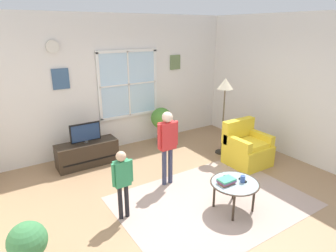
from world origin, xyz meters
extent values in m
cube|color=#9E7A56|center=(0.00, 0.00, -0.01)|extent=(6.23, 6.01, 0.02)
cube|color=silver|center=(0.00, 2.76, 1.46)|extent=(5.63, 0.12, 2.91)
cube|color=silver|center=(0.28, 2.69, 1.43)|extent=(1.37, 0.02, 1.44)
cube|color=white|center=(0.28, 2.67, 2.15)|extent=(1.43, 0.04, 0.06)
cube|color=white|center=(0.28, 2.67, 0.71)|extent=(1.43, 0.04, 0.06)
cube|color=white|center=(-0.41, 2.67, 1.43)|extent=(0.06, 0.04, 1.44)
cube|color=white|center=(0.96, 2.67, 1.43)|extent=(0.06, 0.04, 1.44)
cube|color=white|center=(0.28, 2.67, 1.43)|extent=(0.03, 0.04, 1.44)
cube|color=white|center=(0.28, 2.67, 1.43)|extent=(1.37, 0.04, 0.03)
cube|color=#38567A|center=(-1.16, 2.68, 1.68)|extent=(0.32, 0.03, 0.40)
cube|color=#667A4C|center=(1.53, 2.68, 1.83)|extent=(0.28, 0.03, 0.34)
cylinder|color=silver|center=(-1.25, 2.67, 2.29)|extent=(0.24, 0.04, 0.24)
cube|color=silver|center=(2.88, 0.00, 1.46)|extent=(0.12, 5.41, 2.91)
cube|color=tan|center=(0.28, -0.23, 0.00)|extent=(2.91, 2.13, 0.01)
cube|color=#2D2319|center=(-0.94, 2.14, 0.24)|extent=(1.19, 0.42, 0.48)
cube|color=black|center=(-0.94, 1.93, 0.17)|extent=(1.07, 0.02, 0.02)
cylinder|color=#4C4C4C|center=(-0.94, 2.14, 0.50)|extent=(0.08, 0.08, 0.05)
cube|color=black|center=(-0.94, 2.14, 0.69)|extent=(0.59, 0.05, 0.37)
cube|color=navy|center=(-0.94, 2.11, 0.69)|extent=(0.55, 0.01, 0.33)
cube|color=yellow|center=(1.76, 0.41, 0.21)|extent=(0.76, 0.72, 0.42)
cube|color=yellow|center=(1.76, 0.71, 0.65)|extent=(0.76, 0.16, 0.45)
cube|color=yellow|center=(1.44, 0.41, 0.52)|extent=(0.12, 0.65, 0.20)
cube|color=yellow|center=(2.08, 0.41, 0.52)|extent=(0.12, 0.65, 0.20)
cube|color=yellow|center=(1.76, 0.36, 0.46)|extent=(0.61, 0.50, 0.08)
cylinder|color=#99B2B7|center=(0.41, -0.55, 0.45)|extent=(0.70, 0.70, 0.02)
torus|color=#3F3328|center=(0.41, -0.55, 0.45)|extent=(0.72, 0.72, 0.02)
cylinder|color=#33281E|center=(0.20, -0.34, 0.22)|extent=(0.04, 0.04, 0.44)
cylinder|color=#33281E|center=(0.61, -0.34, 0.22)|extent=(0.04, 0.04, 0.44)
cylinder|color=#33281E|center=(0.20, -0.75, 0.22)|extent=(0.04, 0.04, 0.44)
cylinder|color=#33281E|center=(0.61, -0.75, 0.22)|extent=(0.04, 0.04, 0.44)
cube|color=#AA6037|center=(0.29, -0.50, 0.47)|extent=(0.22, 0.14, 0.03)
cube|color=#7D436F|center=(0.29, -0.50, 0.49)|extent=(0.24, 0.18, 0.02)
cube|color=#42A17B|center=(0.29, -0.50, 0.52)|extent=(0.24, 0.17, 0.03)
cylinder|color=#334C8C|center=(0.51, -0.60, 0.51)|extent=(0.07, 0.07, 0.10)
cube|color=black|center=(0.40, -0.40, 0.47)|extent=(0.06, 0.14, 0.02)
cube|color=black|center=(0.55, -0.57, 0.47)|extent=(0.05, 0.14, 0.02)
cylinder|color=#333851|center=(-0.07, 0.64, 0.33)|extent=(0.08, 0.08, 0.67)
cylinder|color=#333851|center=(0.05, 0.64, 0.33)|extent=(0.08, 0.08, 0.67)
cube|color=red|center=(-0.01, 0.64, 0.90)|extent=(0.29, 0.15, 0.47)
sphere|color=beige|center=(-0.01, 0.64, 1.23)|extent=(0.18, 0.18, 0.18)
cylinder|color=red|center=(-0.18, 0.62, 0.93)|extent=(0.06, 0.06, 0.43)
cylinder|color=red|center=(0.16, 0.62, 0.93)|extent=(0.06, 0.06, 0.43)
cylinder|color=black|center=(-1.11, 0.16, 0.26)|extent=(0.06, 0.06, 0.53)
cylinder|color=black|center=(-1.02, 0.16, 0.26)|extent=(0.06, 0.06, 0.53)
cube|color=#338C59|center=(-1.07, 0.16, 0.72)|extent=(0.23, 0.12, 0.37)
sphere|color=#D8AD8C|center=(-1.07, 0.16, 0.97)|extent=(0.14, 0.14, 0.14)
cylinder|color=#338C59|center=(-1.20, 0.14, 0.73)|extent=(0.05, 0.05, 0.34)
cylinder|color=#338C59|center=(-0.93, 0.14, 0.73)|extent=(0.05, 0.05, 0.34)
cylinder|color=#4C565B|center=(0.90, 2.30, 0.10)|extent=(0.23, 0.23, 0.19)
cylinder|color=#4C7238|center=(0.90, 2.30, 0.29)|extent=(0.02, 0.02, 0.19)
sphere|color=#48822F|center=(0.90, 2.30, 0.63)|extent=(0.49, 0.49, 0.49)
sphere|color=#3A7B45|center=(-2.37, -0.39, 0.57)|extent=(0.40, 0.40, 0.40)
cylinder|color=black|center=(1.71, 1.12, 0.01)|extent=(0.26, 0.26, 0.03)
cylinder|color=brown|center=(1.71, 1.12, 0.72)|extent=(0.03, 0.03, 1.44)
cone|color=beige|center=(1.71, 1.12, 1.54)|extent=(0.32, 0.32, 0.22)
camera|label=1|loc=(-2.48, -3.20, 2.62)|focal=31.12mm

